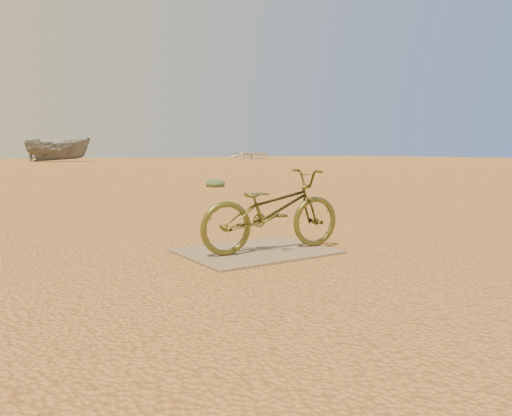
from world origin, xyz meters
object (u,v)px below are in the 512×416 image
bicycle (272,210)px  boat_mid_right (58,150)px  plywood_board (256,251)px  boat_far_right (252,154)px

bicycle → boat_mid_right: boat_mid_right is taller
plywood_board → bicycle: size_ratio=0.94×
boat_mid_right → boat_far_right: (20.86, 1.78, -0.52)m
plywood_board → boat_mid_right: bearing=80.6°
bicycle → boat_far_right: bearing=-27.2°
boat_mid_right → boat_far_right: boat_mid_right is taller
bicycle → boat_far_right: (27.52, 43.02, 0.10)m
plywood_board → boat_far_right: boat_far_right is taller
plywood_board → boat_far_right: bearing=57.2°
bicycle → boat_far_right: boat_far_right is taller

